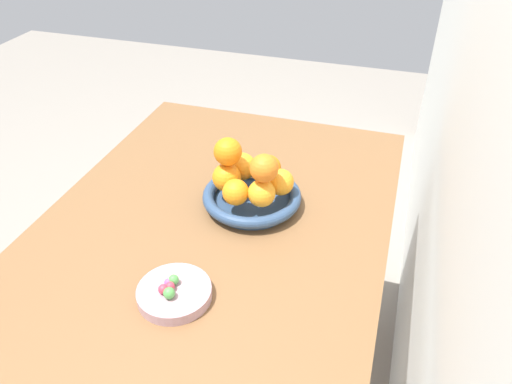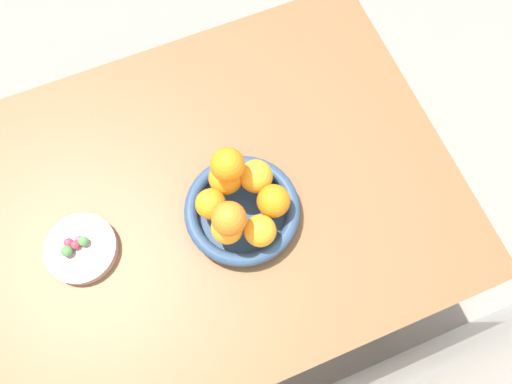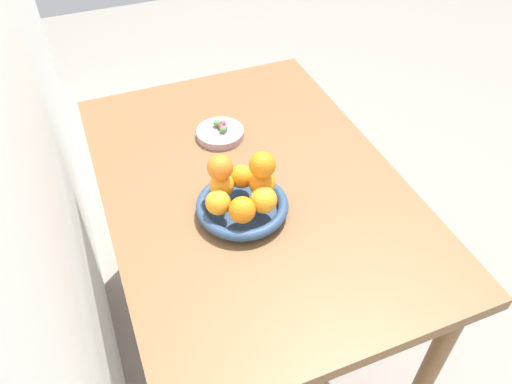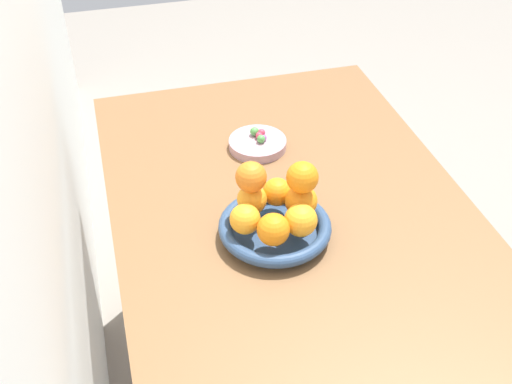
{
  "view_description": "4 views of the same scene",
  "coord_description": "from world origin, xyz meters",
  "px_view_note": "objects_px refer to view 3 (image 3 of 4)",
  "views": [
    {
      "loc": [
        0.78,
        0.35,
        1.43
      ],
      "look_at": [
        -0.07,
        0.08,
        0.8
      ],
      "focal_mm": 35.0,
      "sensor_mm": 36.0,
      "label": 1
    },
    {
      "loc": [
        -0.01,
        0.35,
        1.69
      ],
      "look_at": [
        -0.13,
        0.06,
        0.83
      ],
      "focal_mm": 35.0,
      "sensor_mm": 36.0,
      "label": 2
    },
    {
      "loc": [
        -0.91,
        0.35,
        1.63
      ],
      "look_at": [
        -0.11,
        0.03,
        0.8
      ],
      "focal_mm": 35.0,
      "sensor_mm": 36.0,
      "label": 3
    },
    {
      "loc": [
        -1.02,
        0.35,
        1.61
      ],
      "look_at": [
        -0.09,
        0.1,
        0.86
      ],
      "focal_mm": 45.0,
      "sensor_mm": 36.0,
      "label": 4
    }
  ],
  "objects_px": {
    "orange_0": "(218,203)",
    "orange_5": "(222,185)",
    "candy_ball_1": "(217,123)",
    "candy_ball_2": "(225,128)",
    "fruit_bowl": "(242,207)",
    "dining_table": "(251,204)",
    "orange_2": "(264,200)",
    "orange_3": "(262,183)",
    "candy_ball_4": "(221,127)",
    "candy_dish": "(220,133)",
    "candy_ball_3": "(224,124)",
    "orange_1": "(242,210)",
    "orange_6": "(220,168)",
    "orange_7": "(262,165)",
    "candy_ball_0": "(223,129)",
    "orange_4": "(242,177)"
  },
  "relations": [
    {
      "from": "orange_1",
      "to": "orange_6",
      "type": "height_order",
      "value": "orange_6"
    },
    {
      "from": "orange_3",
      "to": "orange_1",
      "type": "bearing_deg",
      "value": 130.81
    },
    {
      "from": "orange_7",
      "to": "candy_ball_0",
      "type": "relative_size",
      "value": 3.2
    },
    {
      "from": "dining_table",
      "to": "fruit_bowl",
      "type": "relative_size",
      "value": 4.86
    },
    {
      "from": "orange_0",
      "to": "orange_1",
      "type": "relative_size",
      "value": 0.95
    },
    {
      "from": "fruit_bowl",
      "to": "candy_ball_1",
      "type": "height_order",
      "value": "candy_ball_1"
    },
    {
      "from": "candy_ball_1",
      "to": "candy_ball_2",
      "type": "relative_size",
      "value": 1.49
    },
    {
      "from": "orange_0",
      "to": "candy_ball_0",
      "type": "xyz_separation_m",
      "value": [
        0.31,
        -0.12,
        -0.04
      ]
    },
    {
      "from": "orange_0",
      "to": "candy_ball_1",
      "type": "relative_size",
      "value": 2.76
    },
    {
      "from": "fruit_bowl",
      "to": "orange_7",
      "type": "xyz_separation_m",
      "value": [
        0.0,
        -0.05,
        0.11
      ]
    },
    {
      "from": "orange_1",
      "to": "orange_3",
      "type": "xyz_separation_m",
      "value": [
        0.07,
        -0.08,
        0.0
      ]
    },
    {
      "from": "candy_ball_1",
      "to": "candy_ball_4",
      "type": "height_order",
      "value": "candy_ball_1"
    },
    {
      "from": "orange_0",
      "to": "candy_ball_1",
      "type": "xyz_separation_m",
      "value": [
        0.35,
        -0.11,
        -0.04
      ]
    },
    {
      "from": "orange_5",
      "to": "candy_ball_4",
      "type": "relative_size",
      "value": 3.45
    },
    {
      "from": "orange_5",
      "to": "orange_6",
      "type": "height_order",
      "value": "orange_6"
    },
    {
      "from": "fruit_bowl",
      "to": "orange_5",
      "type": "bearing_deg",
      "value": 40.06
    },
    {
      "from": "orange_0",
      "to": "orange_2",
      "type": "bearing_deg",
      "value": -108.24
    },
    {
      "from": "orange_1",
      "to": "candy_ball_1",
      "type": "bearing_deg",
      "value": -9.85
    },
    {
      "from": "candy_ball_2",
      "to": "candy_ball_4",
      "type": "height_order",
      "value": "candy_ball_4"
    },
    {
      "from": "dining_table",
      "to": "fruit_bowl",
      "type": "xyz_separation_m",
      "value": [
        -0.1,
        0.06,
        0.11
      ]
    },
    {
      "from": "dining_table",
      "to": "orange_3",
      "type": "xyz_separation_m",
      "value": [
        -0.09,
        0.01,
        0.16
      ]
    },
    {
      "from": "candy_ball_0",
      "to": "candy_ball_2",
      "type": "relative_size",
      "value": 1.34
    },
    {
      "from": "orange_2",
      "to": "candy_ball_3",
      "type": "distance_m",
      "value": 0.38
    },
    {
      "from": "orange_0",
      "to": "dining_table",
      "type": "bearing_deg",
      "value": -48.43
    },
    {
      "from": "candy_dish",
      "to": "candy_ball_0",
      "type": "distance_m",
      "value": 0.02
    },
    {
      "from": "candy_ball_3",
      "to": "candy_ball_1",
      "type": "bearing_deg",
      "value": 69.64
    },
    {
      "from": "candy_ball_1",
      "to": "candy_ball_2",
      "type": "height_order",
      "value": "candy_ball_1"
    },
    {
      "from": "orange_2",
      "to": "orange_4",
      "type": "height_order",
      "value": "orange_2"
    },
    {
      "from": "orange_2",
      "to": "orange_3",
      "type": "xyz_separation_m",
      "value": [
        0.05,
        -0.02,
        0.0
      ]
    },
    {
      "from": "orange_6",
      "to": "orange_7",
      "type": "bearing_deg",
      "value": -109.76
    },
    {
      "from": "orange_5",
      "to": "candy_ball_2",
      "type": "xyz_separation_m",
      "value": [
        0.27,
        -0.1,
        -0.04
      ]
    },
    {
      "from": "dining_table",
      "to": "fruit_bowl",
      "type": "bearing_deg",
      "value": 148.09
    },
    {
      "from": "orange_3",
      "to": "candy_ball_4",
      "type": "height_order",
      "value": "orange_3"
    },
    {
      "from": "candy_dish",
      "to": "candy_ball_4",
      "type": "distance_m",
      "value": 0.02
    },
    {
      "from": "orange_0",
      "to": "orange_5",
      "type": "xyz_separation_m",
      "value": [
        0.05,
        -0.03,
        0.0
      ]
    },
    {
      "from": "orange_1",
      "to": "orange_5",
      "type": "xyz_separation_m",
      "value": [
        0.1,
        0.02,
        -0.0
      ]
    },
    {
      "from": "fruit_bowl",
      "to": "candy_dish",
      "type": "xyz_separation_m",
      "value": [
        0.31,
        -0.05,
        -0.01
      ]
    },
    {
      "from": "dining_table",
      "to": "fruit_bowl",
      "type": "distance_m",
      "value": 0.16
    },
    {
      "from": "orange_4",
      "to": "orange_5",
      "type": "xyz_separation_m",
      "value": [
        -0.01,
        0.06,
        0.0
      ]
    },
    {
      "from": "dining_table",
      "to": "orange_2",
      "type": "bearing_deg",
      "value": 170.16
    },
    {
      "from": "candy_ball_3",
      "to": "candy_ball_4",
      "type": "height_order",
      "value": "candy_ball_3"
    },
    {
      "from": "dining_table",
      "to": "orange_7",
      "type": "height_order",
      "value": "orange_7"
    },
    {
      "from": "candy_dish",
      "to": "candy_ball_3",
      "type": "relative_size",
      "value": 7.4
    },
    {
      "from": "orange_4",
      "to": "candy_ball_2",
      "type": "xyz_separation_m",
      "value": [
        0.25,
        -0.04,
        -0.04
      ]
    },
    {
      "from": "orange_3",
      "to": "orange_2",
      "type": "bearing_deg",
      "value": 161.13
    },
    {
      "from": "candy_ball_3",
      "to": "candy_ball_0",
      "type": "bearing_deg",
      "value": 156.9
    },
    {
      "from": "fruit_bowl",
      "to": "orange_0",
      "type": "xyz_separation_m",
      "value": [
        -0.01,
        0.06,
        0.05
      ]
    },
    {
      "from": "orange_3",
      "to": "candy_ball_0",
      "type": "relative_size",
      "value": 3.31
    },
    {
      "from": "orange_2",
      "to": "orange_5",
      "type": "distance_m",
      "value": 0.11
    },
    {
      "from": "fruit_bowl",
      "to": "orange_2",
      "type": "height_order",
      "value": "orange_2"
    }
  ]
}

